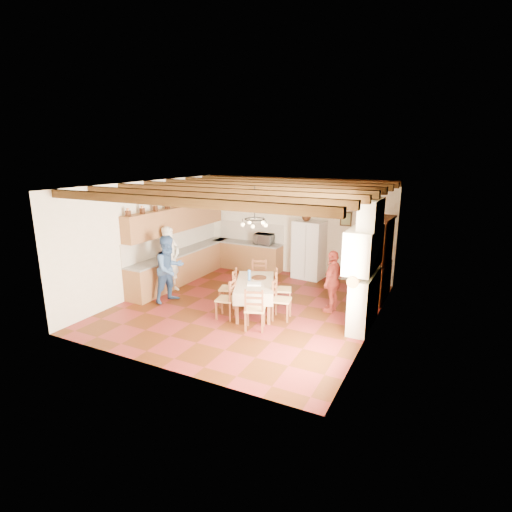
{
  "coord_description": "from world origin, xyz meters",
  "views": [
    {
      "loc": [
        4.37,
        -8.19,
        3.73
      ],
      "look_at": [
        0.1,
        0.3,
        1.25
      ],
      "focal_mm": 28.0,
      "sensor_mm": 36.0,
      "label": 1
    }
  ],
  "objects_px": {
    "chair_left_near": "(226,298)",
    "chair_end_near": "(255,308)",
    "dining_table": "(255,285)",
    "chair_end_far": "(258,278)",
    "hutch": "(379,259)",
    "person_woman_red": "(333,281)",
    "chair_left_far": "(228,288)",
    "chair_right_far": "(283,289)",
    "refrigerator": "(309,250)",
    "chair_right_near": "(282,299)",
    "person_man": "(170,259)",
    "person_woman_blue": "(170,269)",
    "microwave": "(264,239)"
  },
  "relations": [
    {
      "from": "chair_left_near",
      "to": "chair_end_near",
      "type": "height_order",
      "value": "same"
    },
    {
      "from": "dining_table",
      "to": "chair_left_near",
      "type": "relative_size",
      "value": 1.99
    },
    {
      "from": "chair_end_far",
      "to": "chair_end_near",
      "type": "bearing_deg",
      "value": -83.99
    },
    {
      "from": "hutch",
      "to": "person_woman_red",
      "type": "xyz_separation_m",
      "value": [
        -0.8,
        -1.32,
        -0.32
      ]
    },
    {
      "from": "chair_left_far",
      "to": "chair_right_far",
      "type": "xyz_separation_m",
      "value": [
        1.25,
        0.54,
        0.0
      ]
    },
    {
      "from": "refrigerator",
      "to": "dining_table",
      "type": "xyz_separation_m",
      "value": [
        -0.26,
        -3.16,
        -0.21
      ]
    },
    {
      "from": "hutch",
      "to": "chair_left_far",
      "type": "height_order",
      "value": "hutch"
    },
    {
      "from": "hutch",
      "to": "chair_left_far",
      "type": "distance_m",
      "value": 3.9
    },
    {
      "from": "chair_right_far",
      "to": "chair_left_far",
      "type": "bearing_deg",
      "value": 91.99
    },
    {
      "from": "refrigerator",
      "to": "chair_left_far",
      "type": "relative_size",
      "value": 1.82
    },
    {
      "from": "refrigerator",
      "to": "chair_left_near",
      "type": "xyz_separation_m",
      "value": [
        -0.67,
        -3.81,
        -0.4
      ]
    },
    {
      "from": "dining_table",
      "to": "chair_end_near",
      "type": "relative_size",
      "value": 1.99
    },
    {
      "from": "refrigerator",
      "to": "chair_right_far",
      "type": "distance_m",
      "value": 2.65
    },
    {
      "from": "chair_left_near",
      "to": "hutch",
      "type": "bearing_deg",
      "value": 124.28
    },
    {
      "from": "chair_right_near",
      "to": "chair_end_far",
      "type": "height_order",
      "value": "same"
    },
    {
      "from": "hutch",
      "to": "person_man",
      "type": "xyz_separation_m",
      "value": [
        -5.15,
        -1.91,
        -0.17
      ]
    },
    {
      "from": "chair_left_far",
      "to": "chair_right_far",
      "type": "distance_m",
      "value": 1.36
    },
    {
      "from": "chair_end_far",
      "to": "person_woman_red",
      "type": "height_order",
      "value": "person_woman_red"
    },
    {
      "from": "chair_end_near",
      "to": "person_woman_blue",
      "type": "distance_m",
      "value": 2.78
    },
    {
      "from": "chair_left_far",
      "to": "person_woman_red",
      "type": "xyz_separation_m",
      "value": [
        2.4,
        0.84,
        0.28
      ]
    },
    {
      "from": "person_man",
      "to": "microwave",
      "type": "bearing_deg",
      "value": -23.27
    },
    {
      "from": "hutch",
      "to": "person_man",
      "type": "bearing_deg",
      "value": -156.06
    },
    {
      "from": "hutch",
      "to": "microwave",
      "type": "distance_m",
      "value": 3.82
    },
    {
      "from": "person_woman_blue",
      "to": "person_man",
      "type": "bearing_deg",
      "value": 52.51
    },
    {
      "from": "chair_right_near",
      "to": "person_woman_blue",
      "type": "xyz_separation_m",
      "value": [
        -3.0,
        -0.24,
        0.38
      ]
    },
    {
      "from": "chair_end_near",
      "to": "chair_right_far",
      "type": "bearing_deg",
      "value": -110.93
    },
    {
      "from": "dining_table",
      "to": "person_woman_red",
      "type": "height_order",
      "value": "person_woman_red"
    },
    {
      "from": "chair_right_far",
      "to": "person_man",
      "type": "relative_size",
      "value": 0.53
    },
    {
      "from": "chair_right_near",
      "to": "chair_end_far",
      "type": "relative_size",
      "value": 1.0
    },
    {
      "from": "dining_table",
      "to": "chair_left_far",
      "type": "distance_m",
      "value": 0.77
    },
    {
      "from": "chair_left_far",
      "to": "microwave",
      "type": "distance_m",
      "value": 3.19
    },
    {
      "from": "chair_left_near",
      "to": "chair_right_near",
      "type": "relative_size",
      "value": 1.0
    },
    {
      "from": "chair_right_far",
      "to": "person_woman_blue",
      "type": "height_order",
      "value": "person_woman_blue"
    },
    {
      "from": "chair_left_far",
      "to": "person_man",
      "type": "bearing_deg",
      "value": -114.63
    },
    {
      "from": "chair_left_near",
      "to": "microwave",
      "type": "bearing_deg",
      "value": -177.66
    },
    {
      "from": "chair_left_far",
      "to": "chair_end_near",
      "type": "height_order",
      "value": "same"
    },
    {
      "from": "hutch",
      "to": "chair_left_near",
      "type": "height_order",
      "value": "hutch"
    },
    {
      "from": "dining_table",
      "to": "chair_end_far",
      "type": "xyz_separation_m",
      "value": [
        -0.42,
        1.03,
        -0.19
      ]
    },
    {
      "from": "chair_right_near",
      "to": "chair_right_far",
      "type": "xyz_separation_m",
      "value": [
        -0.25,
        0.68,
        0.0
      ]
    },
    {
      "from": "hutch",
      "to": "chair_end_far",
      "type": "height_order",
      "value": "hutch"
    },
    {
      "from": "chair_end_far",
      "to": "person_woman_blue",
      "type": "height_order",
      "value": "person_woman_blue"
    },
    {
      "from": "chair_end_near",
      "to": "person_man",
      "type": "relative_size",
      "value": 0.53
    },
    {
      "from": "chair_end_near",
      "to": "person_woman_red",
      "type": "height_order",
      "value": "person_woman_red"
    },
    {
      "from": "refrigerator",
      "to": "microwave",
      "type": "xyz_separation_m",
      "value": [
        -1.5,
        -0.05,
        0.19
      ]
    },
    {
      "from": "chair_end_near",
      "to": "person_man",
      "type": "xyz_separation_m",
      "value": [
        -3.16,
        1.15,
        0.43
      ]
    },
    {
      "from": "refrigerator",
      "to": "chair_end_far",
      "type": "relative_size",
      "value": 1.82
    },
    {
      "from": "hutch",
      "to": "chair_left_near",
      "type": "bearing_deg",
      "value": -131.95
    },
    {
      "from": "refrigerator",
      "to": "chair_end_far",
      "type": "xyz_separation_m",
      "value": [
        -0.67,
        -2.12,
        -0.4
      ]
    },
    {
      "from": "person_man",
      "to": "dining_table",
      "type": "bearing_deg",
      "value": -91.59
    },
    {
      "from": "dining_table",
      "to": "person_woman_blue",
      "type": "bearing_deg",
      "value": -170.71
    }
  ]
}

